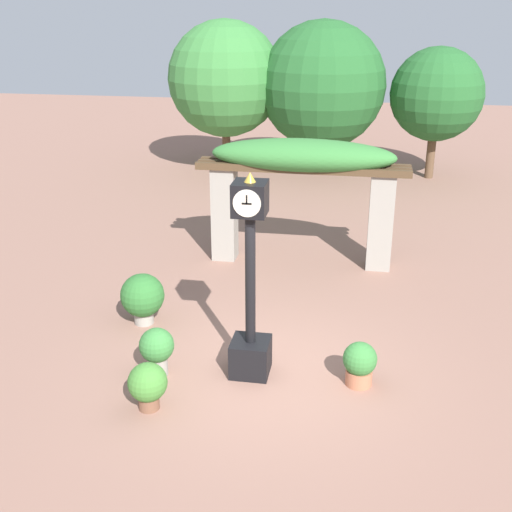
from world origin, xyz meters
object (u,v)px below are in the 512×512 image
(pedestal_clock, at_px, (250,297))
(potted_plant_far_left, at_px, (148,384))
(potted_plant_near_left, at_px, (143,297))
(potted_plant_near_right, at_px, (157,348))
(potted_plant_far_right, at_px, (360,363))

(pedestal_clock, distance_m, potted_plant_far_left, 1.98)
(potted_plant_near_left, relative_size, potted_plant_far_left, 1.32)
(potted_plant_near_right, distance_m, potted_plant_far_left, 0.91)
(pedestal_clock, height_order, potted_plant_near_left, pedestal_clock)
(potted_plant_far_left, bearing_deg, pedestal_clock, 43.28)
(pedestal_clock, relative_size, potted_plant_near_left, 3.41)
(potted_plant_near_right, bearing_deg, pedestal_clock, 12.17)
(potted_plant_far_left, xyz_separation_m, potted_plant_far_right, (2.97, 1.15, -0.03))
(pedestal_clock, bearing_deg, potted_plant_near_right, -167.83)
(pedestal_clock, bearing_deg, potted_plant_near_left, 149.17)
(pedestal_clock, distance_m, potted_plant_far_right, 1.94)
(potted_plant_far_right, bearing_deg, potted_plant_near_right, -175.33)
(potted_plant_near_left, xyz_separation_m, potted_plant_far_right, (3.91, -1.38, -0.16))
(potted_plant_near_right, xyz_separation_m, potted_plant_far_right, (3.12, 0.25, -0.09))
(potted_plant_near_left, height_order, potted_plant_far_left, potted_plant_near_left)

